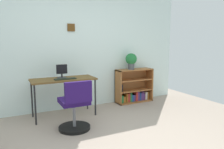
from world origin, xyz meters
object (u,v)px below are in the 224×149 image
(desk, at_px, (63,82))
(bookshelf_low, at_px, (133,88))
(keyboard, at_px, (65,79))
(office_chair, at_px, (75,109))
(monitor, at_px, (62,72))
(potted_plant_on_shelf, at_px, (131,60))

(desk, xyz_separation_m, bookshelf_low, (1.74, 0.28, -0.34))
(keyboard, distance_m, office_chair, 0.76)
(monitor, bearing_deg, bookshelf_low, 6.59)
(desk, distance_m, monitor, 0.19)
(office_chair, height_order, potted_plant_on_shelf, potted_plant_on_shelf)
(bookshelf_low, xyz_separation_m, potted_plant_on_shelf, (-0.10, -0.05, 0.67))
(desk, height_order, potted_plant_on_shelf, potted_plant_on_shelf)
(office_chair, bearing_deg, desk, 88.74)
(potted_plant_on_shelf, bearing_deg, monitor, -174.83)
(bookshelf_low, bearing_deg, keyboard, -167.50)
(monitor, bearing_deg, desk, -86.38)
(monitor, distance_m, office_chair, 0.98)
(keyboard, bearing_deg, desk, 94.99)
(keyboard, bearing_deg, bookshelf_low, 12.50)
(potted_plant_on_shelf, bearing_deg, bookshelf_low, 28.71)
(keyboard, xyz_separation_m, office_chair, (-0.03, -0.66, -0.38))
(desk, xyz_separation_m, potted_plant_on_shelf, (1.64, 0.23, 0.32))
(office_chair, bearing_deg, potted_plant_on_shelf, 30.87)
(desk, relative_size, potted_plant_on_shelf, 3.20)
(monitor, bearing_deg, potted_plant_on_shelf, 5.17)
(desk, bearing_deg, monitor, 93.62)
(keyboard, distance_m, potted_plant_on_shelf, 1.69)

